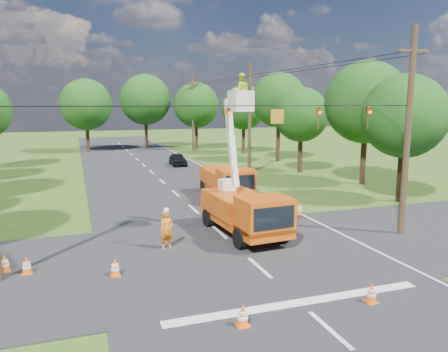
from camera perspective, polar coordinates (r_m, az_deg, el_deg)
name	(u,v)px	position (r m, az deg, el deg)	size (l,w,h in m)	color
ground	(162,182)	(36.12, -8.08, -0.78)	(140.00, 140.00, 0.00)	#295118
road_main	(162,182)	(36.12, -8.08, -0.78)	(12.00, 100.00, 0.06)	black
road_cross	(241,252)	(19.27, 2.26, -9.94)	(56.00, 10.00, 0.07)	black
stop_bar	(299,304)	(14.91, 9.78, -16.14)	(9.00, 0.45, 0.02)	silver
edge_line	(227,178)	(37.55, 0.34, -0.29)	(0.12, 90.00, 0.02)	silver
bucket_truck	(244,203)	(21.22, 2.69, -3.49)	(2.83, 6.31, 7.81)	#C6580E
second_truck	(227,181)	(29.60, 0.36, -0.67)	(2.53, 6.06, 2.24)	#C6580E
ground_worker	(167,230)	(19.59, -7.50, -7.01)	(0.63, 0.42, 1.74)	#E44C13
distant_car	(178,159)	(45.33, -6.04, 2.16)	(1.48, 3.67, 1.25)	black
traffic_cone_0	(243,315)	(13.26, 2.48, -17.71)	(0.38, 0.38, 0.71)	#FF5D0D
traffic_cone_1	(371,293)	(15.38, 18.70, -14.23)	(0.38, 0.38, 0.71)	#FF5D0D
traffic_cone_2	(216,208)	(25.59, -1.03, -4.16)	(0.38, 0.38, 0.71)	#FF5D0D
traffic_cone_3	(240,198)	(28.03, 2.08, -2.95)	(0.38, 0.38, 0.71)	#FF5D0D
traffic_cone_4	(115,267)	(17.13, -14.03, -11.50)	(0.38, 0.38, 0.71)	#FF5D0D
traffic_cone_5	(27,265)	(18.41, -24.37, -10.58)	(0.38, 0.38, 0.71)	#FF5D0D
traffic_cone_6	(5,263)	(18.99, -26.73, -10.15)	(0.38, 0.38, 0.71)	#FF5D0D
traffic_cone_7	(225,179)	(34.89, 0.19, -0.45)	(0.38, 0.38, 0.71)	#FF5D0D
traffic_cone_8	(299,209)	(25.69, 9.83, -4.25)	(0.38, 0.38, 0.71)	#FF5D0D
pole_right_near	(408,131)	(22.71, 22.89, 5.48)	(1.80, 0.30, 10.00)	#4C3823
pole_right_mid	(250,117)	(39.91, 3.36, 7.65)	(1.80, 0.30, 10.00)	#4C3823
pole_right_far	(193,113)	(58.91, -4.08, 8.26)	(1.80, 0.30, 10.00)	#4C3823
signal_span	(291,116)	(19.08, 8.69, 7.80)	(18.00, 0.29, 1.07)	black
tree_right_a	(405,116)	(30.49, 22.51, 7.22)	(5.40, 5.40, 8.28)	#382616
tree_right_b	(366,103)	(36.09, 18.08, 9.11)	(6.40, 6.40, 9.65)	#382616
tree_right_c	(301,115)	(41.03, 10.05, 7.87)	(5.00, 5.00, 7.83)	#382616
tree_right_d	(279,100)	(48.85, 7.18, 9.79)	(6.00, 6.00, 9.70)	#382616
tree_right_e	(244,108)	(55.79, 2.58, 8.93)	(5.60, 5.60, 8.63)	#382616
tree_far_a	(86,104)	(59.95, -17.59, 8.90)	(6.60, 6.60, 9.50)	#382616
tree_far_b	(145,100)	(62.66, -10.23, 9.77)	(7.00, 7.00, 10.32)	#382616
tree_far_c	(196,105)	(61.08, -3.66, 9.21)	(6.20, 6.20, 9.18)	#382616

